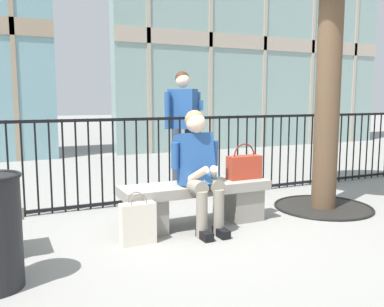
# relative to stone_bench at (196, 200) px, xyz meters

# --- Properties ---
(ground_plane) EXTENTS (60.00, 60.00, 0.00)m
(ground_plane) POSITION_rel_stone_bench_xyz_m (0.00, 0.00, -0.27)
(ground_plane) COLOR gray
(stone_bench) EXTENTS (1.60, 0.44, 0.45)m
(stone_bench) POSITION_rel_stone_bench_xyz_m (0.00, 0.00, 0.00)
(stone_bench) COLOR gray
(stone_bench) RESTS_ON ground
(seated_person_with_phone) EXTENTS (0.52, 0.66, 1.21)m
(seated_person_with_phone) POSITION_rel_stone_bench_xyz_m (-0.03, -0.13, 0.38)
(seated_person_with_phone) COLOR gray
(seated_person_with_phone) RESTS_ON ground
(handbag_on_bench) EXTENTS (0.38, 0.15, 0.39)m
(handbag_on_bench) POSITION_rel_stone_bench_xyz_m (0.58, -0.01, 0.32)
(handbag_on_bench) COLOR #B23823
(handbag_on_bench) RESTS_ON stone_bench
(shopping_bag) EXTENTS (0.32, 0.14, 0.48)m
(shopping_bag) POSITION_rel_stone_bench_xyz_m (-0.73, -0.28, -0.07)
(shopping_bag) COLOR beige
(shopping_bag) RESTS_ON ground
(bystander_at_railing) EXTENTS (0.55, 0.43, 1.71)m
(bystander_at_railing) POSITION_rel_stone_bench_xyz_m (0.56, 1.60, 0.73)
(bystander_at_railing) COLOR #383D4C
(bystander_at_railing) RESTS_ON ground
(plaza_railing) EXTENTS (8.85, 0.04, 1.09)m
(plaza_railing) POSITION_rel_stone_bench_xyz_m (0.00, 1.10, 0.28)
(plaza_railing) COLOR black
(plaza_railing) RESTS_ON ground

